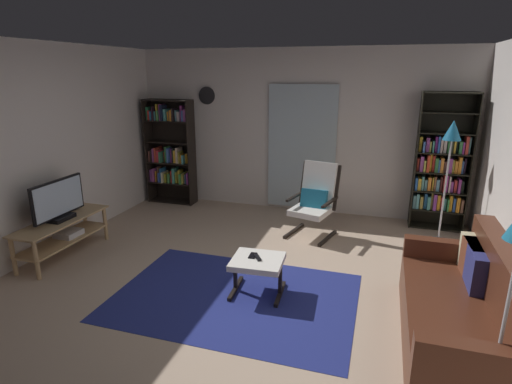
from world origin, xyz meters
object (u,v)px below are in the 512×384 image
object	(u,v)px
tv_remote	(258,258)
cell_phone	(253,255)
bookshelf_near_tv	(170,151)
lounge_armchair	(315,198)
tv_stand	(64,232)
bookshelf_near_sofa	(441,169)
floor_lamp_by_shelf	(451,141)
television	(59,202)
wall_clock	(207,96)
leather_sofa	(465,310)
ottoman	(258,265)

from	to	relation	value
tv_remote	cell_phone	size ratio (longest dim) A/B	1.03
bookshelf_near_tv	lounge_armchair	world-z (taller)	bookshelf_near_tv
bookshelf_near_tv	tv_stand	bearing A→B (deg)	-94.87
bookshelf_near_sofa	lounge_armchair	size ratio (longest dim) A/B	1.93
lounge_armchair	floor_lamp_by_shelf	world-z (taller)	floor_lamp_by_shelf
floor_lamp_by_shelf	television	bearing A→B (deg)	-157.21
television	tv_remote	distance (m)	2.61
bookshelf_near_tv	tv_remote	distance (m)	3.54
bookshelf_near_sofa	floor_lamp_by_shelf	distance (m)	0.74
wall_clock	bookshelf_near_tv	bearing A→B (deg)	-163.13
leather_sofa	wall_clock	xyz separation A→B (m)	(-3.64, 3.06, 1.53)
television	leather_sofa	distance (m)	4.52
leather_sofa	tv_remote	xyz separation A→B (m)	(-1.90, 0.29, 0.08)
television	bookshelf_near_sofa	xyz separation A→B (m)	(4.54, 2.47, 0.17)
bookshelf_near_tv	ottoman	world-z (taller)	bookshelf_near_tv
wall_clock	tv_remote	bearing A→B (deg)	-57.88
television	bookshelf_near_tv	distance (m)	2.45
tv_stand	wall_clock	world-z (taller)	wall_clock
lounge_armchair	floor_lamp_by_shelf	xyz separation A→B (m)	(1.68, 0.25, 0.85)
lounge_armchair	leather_sofa	bearing A→B (deg)	-52.42
television	bookshelf_near_tv	bearing A→B (deg)	85.20
tv_remote	tv_stand	bearing A→B (deg)	143.62
leather_sofa	lounge_armchair	size ratio (longest dim) A/B	1.83
tv_remote	wall_clock	xyz separation A→B (m)	(-1.74, 2.77, 1.45)
ottoman	tv_remote	distance (m)	0.08
lounge_armchair	ottoman	size ratio (longest dim) A/B	1.86
cell_phone	wall_clock	bearing A→B (deg)	117.60
floor_lamp_by_shelf	wall_clock	size ratio (longest dim) A/B	5.68
ottoman	wall_clock	size ratio (longest dim) A/B	1.90
television	tv_remote	xyz separation A→B (m)	(2.58, -0.14, -0.31)
bookshelf_near_sofa	lounge_armchair	xyz separation A→B (m)	(-1.68, -0.80, -0.35)
lounge_armchair	ottoman	world-z (taller)	lounge_armchair
bookshelf_near_tv	cell_phone	bearing A→B (deg)	-47.66
bookshelf_near_tv	bookshelf_near_sofa	world-z (taller)	bookshelf_near_sofa
ottoman	tv_remote	xyz separation A→B (m)	(-0.00, 0.01, 0.08)
leather_sofa	ottoman	xyz separation A→B (m)	(-1.90, 0.28, 0.00)
tv_stand	bookshelf_near_tv	xyz separation A→B (m)	(0.21, 2.42, 0.60)
leather_sofa	wall_clock	size ratio (longest dim) A/B	6.46
lounge_armchair	wall_clock	world-z (taller)	wall_clock
leather_sofa	wall_clock	world-z (taller)	wall_clock
tv_stand	lounge_armchair	distance (m)	3.32
tv_remote	floor_lamp_by_shelf	world-z (taller)	floor_lamp_by_shelf
television	tv_remote	world-z (taller)	television
bookshelf_near_sofa	tv_remote	bearing A→B (deg)	-126.92
bookshelf_near_tv	bookshelf_near_sofa	distance (m)	4.34
tv_stand	floor_lamp_by_shelf	xyz separation A→B (m)	(4.55, 1.90, 1.06)
tv_stand	tv_remote	world-z (taller)	tv_stand
bookshelf_near_tv	cell_phone	size ratio (longest dim) A/B	12.78
tv_stand	bookshelf_near_sofa	size ratio (longest dim) A/B	0.66
lounge_armchair	tv_stand	bearing A→B (deg)	-150.06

